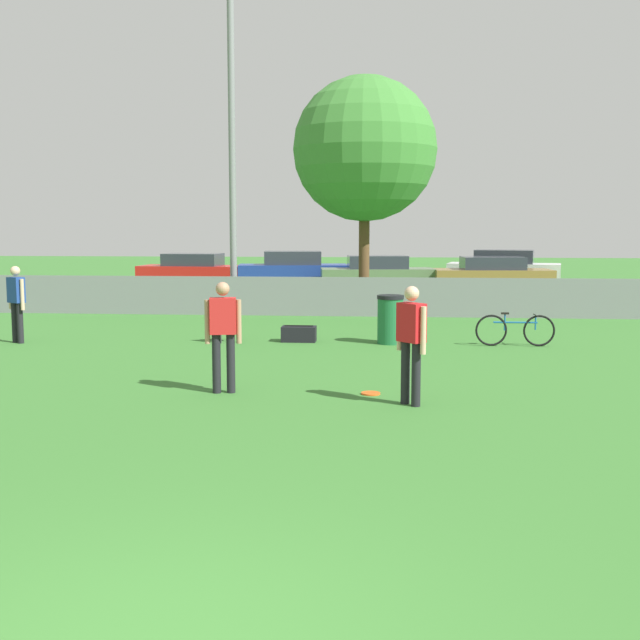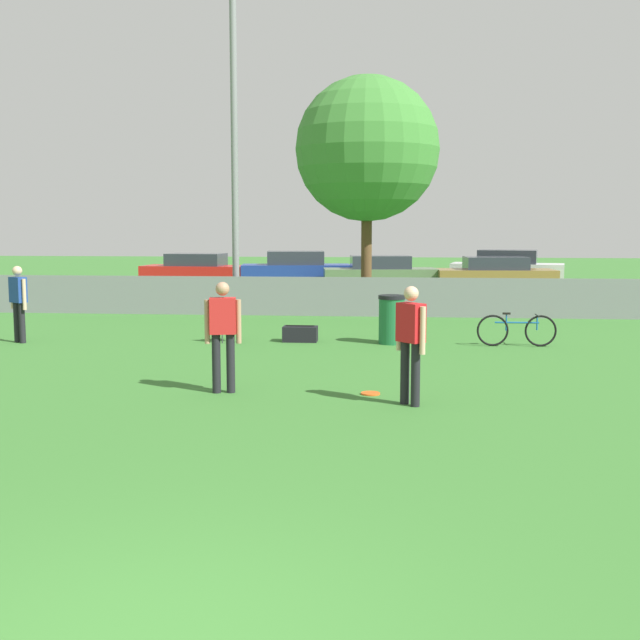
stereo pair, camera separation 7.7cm
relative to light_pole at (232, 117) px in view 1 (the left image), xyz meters
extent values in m
cube|color=gray|center=(3.23, -0.92, -5.10)|extent=(24.03, 0.03, 1.10)
cylinder|color=gray|center=(0.00, 0.00, -0.95)|extent=(0.20, 0.20, 9.39)
cylinder|color=brown|center=(3.80, 0.90, -4.06)|extent=(0.32, 0.32, 3.18)
sphere|color=#3D7F33|center=(3.80, 0.90, -0.86)|extent=(4.27, 4.27, 4.27)
cylinder|color=black|center=(4.85, -11.92, -5.19)|extent=(0.13, 0.13, 0.91)
cylinder|color=black|center=(5.00, -12.07, -5.19)|extent=(0.13, 0.13, 0.91)
cube|color=red|center=(4.93, -12.00, -4.47)|extent=(0.43, 0.44, 0.55)
sphere|color=#D8AD8C|center=(4.93, -12.00, -4.06)|extent=(0.21, 0.21, 0.21)
cylinder|color=#D8AD8C|center=(4.76, -11.82, -4.55)|extent=(0.08, 0.08, 0.67)
cylinder|color=#D8AD8C|center=(5.09, -12.17, -4.55)|extent=(0.08, 0.08, 0.67)
cylinder|color=black|center=(2.00, -11.43, -5.19)|extent=(0.13, 0.13, 0.91)
cylinder|color=black|center=(2.22, -11.40, -5.19)|extent=(0.13, 0.13, 0.91)
cube|color=red|center=(2.11, -11.42, -4.47)|extent=(0.43, 0.29, 0.55)
sphere|color=tan|center=(2.11, -11.42, -4.06)|extent=(0.21, 0.21, 0.21)
cylinder|color=tan|center=(1.88, -11.46, -4.55)|extent=(0.08, 0.08, 0.67)
cylinder|color=tan|center=(2.34, -11.37, -4.55)|extent=(0.08, 0.08, 0.67)
cylinder|color=black|center=(-3.34, -6.73, -5.21)|extent=(0.13, 0.13, 0.88)
cylinder|color=black|center=(-3.52, -6.62, -5.21)|extent=(0.13, 0.13, 0.88)
cube|color=navy|center=(-3.43, -6.68, -4.49)|extent=(0.43, 0.38, 0.55)
sphere|color=#D8AD8C|center=(-3.43, -6.68, -4.08)|extent=(0.21, 0.21, 0.21)
cylinder|color=#D8AD8C|center=(-3.24, -6.80, -4.58)|extent=(0.08, 0.08, 0.67)
cylinder|color=#D8AD8C|center=(-3.62, -6.55, -4.58)|extent=(0.08, 0.08, 0.67)
cylinder|color=#E5591E|center=(4.34, -11.32, -5.64)|extent=(0.29, 0.29, 0.03)
torus|color=#E5591E|center=(4.34, -11.32, -5.63)|extent=(0.29, 0.29, 0.03)
cylinder|color=#333338|center=(1.11, -5.83, -5.45)|extent=(0.02, 0.02, 0.40)
cylinder|color=#333338|center=(0.78, -6.02, -5.45)|extent=(0.02, 0.02, 0.40)
cylinder|color=#333338|center=(1.31, -6.16, -5.45)|extent=(0.02, 0.02, 0.40)
cylinder|color=#333338|center=(0.97, -6.35, -5.45)|extent=(0.02, 0.02, 0.40)
cube|color=black|center=(1.04, -6.09, -5.24)|extent=(0.59, 0.59, 0.03)
cube|color=black|center=(1.15, -6.27, -5.01)|extent=(0.39, 0.24, 0.42)
torus|color=black|center=(6.75, -6.20, -5.31)|extent=(0.67, 0.06, 0.67)
torus|color=black|center=(7.75, -6.17, -5.31)|extent=(0.67, 0.06, 0.67)
cylinder|color=#195999|center=(7.25, -6.18, -5.14)|extent=(0.92, 0.06, 0.04)
cylinder|color=#195999|center=(7.03, -6.19, -5.14)|extent=(0.03, 0.03, 0.34)
cylinder|color=#195999|center=(7.67, -6.17, -5.14)|extent=(0.03, 0.03, 0.31)
cube|color=black|center=(7.03, -6.19, -4.95)|extent=(0.16, 0.06, 0.04)
cylinder|color=black|center=(7.67, -6.17, -4.99)|extent=(0.04, 0.44, 0.03)
cylinder|color=#1E6638|center=(4.62, -6.05, -5.16)|extent=(0.55, 0.55, 0.97)
cylinder|color=black|center=(4.62, -6.05, -4.64)|extent=(0.58, 0.58, 0.08)
cube|color=black|center=(2.62, -5.93, -5.48)|extent=(0.75, 0.41, 0.34)
cube|color=black|center=(2.62, -5.93, -5.30)|extent=(0.64, 0.04, 0.02)
cylinder|color=black|center=(-2.20, 10.21, -5.34)|extent=(0.64, 0.23, 0.62)
cylinder|color=black|center=(-2.32, 8.72, -5.34)|extent=(0.64, 0.23, 0.62)
cylinder|color=black|center=(-4.93, 10.43, -5.34)|extent=(0.64, 0.23, 0.62)
cylinder|color=black|center=(-5.05, 8.94, -5.34)|extent=(0.64, 0.23, 0.62)
cube|color=red|center=(-3.63, 9.57, -5.12)|extent=(4.54, 2.06, 0.67)
cube|color=#2D333D|center=(-3.63, 9.57, -4.53)|extent=(2.41, 1.69, 0.51)
cylinder|color=black|center=(1.85, 10.47, -5.32)|extent=(0.67, 0.25, 0.65)
cylinder|color=black|center=(2.02, 9.00, -5.32)|extent=(0.67, 0.25, 0.65)
cylinder|color=black|center=(-0.88, 10.15, -5.32)|extent=(0.67, 0.25, 0.65)
cylinder|color=black|center=(-0.71, 8.68, -5.32)|extent=(0.67, 0.25, 0.65)
cube|color=navy|center=(0.57, 9.57, -5.08)|extent=(4.60, 2.20, 0.74)
cube|color=#2D333D|center=(0.57, 9.57, -4.44)|extent=(2.46, 1.75, 0.55)
cylinder|color=black|center=(5.32, 8.97, -5.33)|extent=(0.66, 0.26, 0.64)
cylinder|color=black|center=(5.51, 7.53, -5.33)|extent=(0.66, 0.26, 0.64)
cylinder|color=black|center=(2.63, 8.63, -5.33)|extent=(0.66, 0.26, 0.64)
cylinder|color=black|center=(2.82, 7.19, -5.33)|extent=(0.66, 0.26, 0.64)
cube|color=#59724C|center=(4.07, 8.08, -5.11)|extent=(4.55, 2.21, 0.67)
cube|color=#2D333D|center=(4.07, 8.08, -4.53)|extent=(2.44, 1.74, 0.50)
cylinder|color=black|center=(9.81, 8.93, -5.32)|extent=(0.67, 0.22, 0.66)
cylinder|color=black|center=(9.92, 7.33, -5.32)|extent=(0.67, 0.22, 0.66)
cylinder|color=black|center=(7.06, 8.75, -5.32)|extent=(0.67, 0.22, 0.66)
cylinder|color=black|center=(7.16, 7.15, -5.32)|extent=(0.67, 0.22, 0.66)
cube|color=olive|center=(8.49, 8.04, -5.11)|extent=(4.57, 2.11, 0.64)
cube|color=#2D333D|center=(8.49, 8.04, -4.55)|extent=(2.42, 1.75, 0.48)
cylinder|color=black|center=(10.89, 11.53, -5.33)|extent=(0.67, 0.31, 0.64)
cylinder|color=black|center=(10.59, 10.05, -5.33)|extent=(0.67, 0.31, 0.64)
cylinder|color=black|center=(8.10, 12.10, -5.33)|extent=(0.67, 0.31, 0.64)
cylinder|color=black|center=(7.79, 10.62, -5.33)|extent=(0.67, 0.31, 0.64)
cube|color=white|center=(9.34, 11.08, -5.08)|extent=(4.85, 2.62, 0.76)
cube|color=#2D333D|center=(9.34, 11.08, -4.42)|extent=(2.65, 1.97, 0.57)
camera|label=1|loc=(4.65, -23.24, -3.11)|focal=45.00mm
camera|label=2|loc=(4.72, -23.23, -3.11)|focal=45.00mm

